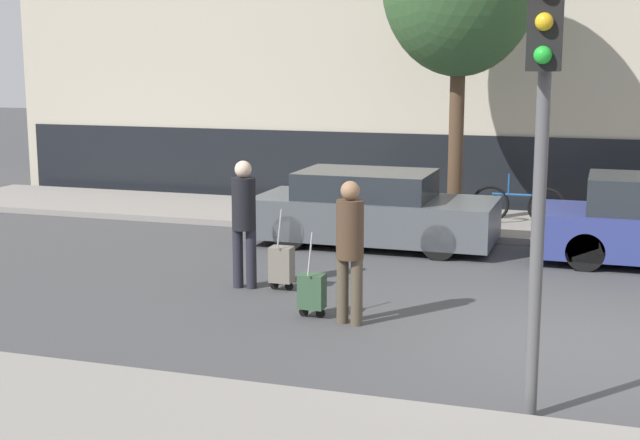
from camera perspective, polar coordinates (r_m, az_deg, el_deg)
ground_plane at (r=10.70m, az=16.22°, el=-7.77°), size 80.00×80.00×0.00m
sidewalk_far at (r=17.49m, az=17.06°, el=-0.64°), size 28.00×3.00×0.12m
parked_car_0 at (r=15.64m, az=3.40°, el=0.64°), size 4.18×1.81×1.31m
pedestrian_left at (r=12.65m, az=-4.89°, el=0.28°), size 0.35×0.34×1.83m
trolley_left at (r=12.62m, az=-2.48°, el=-2.87°), size 0.34×0.29×1.17m
pedestrian_right at (r=10.88m, az=1.92°, el=-1.49°), size 0.34×0.34×1.79m
trolley_right at (r=11.31m, az=-0.52°, el=-4.59°), size 0.34×0.29×1.10m
traffic_light at (r=7.87m, az=14.03°, el=6.76°), size 0.28×0.47×3.94m
parked_bicycle at (r=17.42m, az=12.56°, el=0.97°), size 1.77×0.06×0.96m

